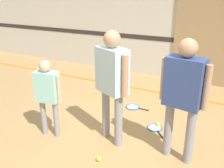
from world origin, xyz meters
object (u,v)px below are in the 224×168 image
person_student_right (184,89)px  racket_spare_on_floor (155,128)px  racket_second_spare (133,107)px  tennis_ball_near_instructor (99,159)px  person_student_left (47,91)px  person_instructor (112,76)px  tennis_ball_by_spare_racket (158,124)px

person_student_right → racket_spare_on_floor: person_student_right is taller
racket_spare_on_floor → racket_second_spare: 0.87m
racket_spare_on_floor → tennis_ball_near_instructor: bearing=-60.8°
racket_second_spare → person_student_left: bearing=-117.0°
person_instructor → racket_spare_on_floor: bearing=76.7°
person_student_right → racket_spare_on_floor: bearing=-41.3°
person_student_left → tennis_ball_by_spare_racket: bearing=26.0°
person_student_left → racket_second_spare: size_ratio=2.60×
racket_spare_on_floor → racket_second_spare: same height
tennis_ball_near_instructor → tennis_ball_by_spare_racket: same height
person_instructor → tennis_ball_near_instructor: (0.08, -0.55, -1.03)m
person_instructor → tennis_ball_near_instructor: bearing=-56.9°
person_student_left → tennis_ball_near_instructor: bearing=-22.6°
person_instructor → racket_spare_on_floor: person_instructor is taller
person_student_left → racket_second_spare: (0.80, 1.54, -0.76)m
racket_spare_on_floor → person_student_right: bearing=-1.3°
person_instructor → tennis_ball_by_spare_racket: 1.37m
racket_second_spare → tennis_ball_near_instructor: tennis_ball_near_instructor is taller
person_student_left → tennis_ball_by_spare_racket: size_ratio=18.99×
person_student_left → racket_second_spare: 1.90m
person_instructor → person_student_left: 1.04m
person_student_left → racket_spare_on_floor: 1.90m
person_instructor → racket_second_spare: 1.61m
tennis_ball_near_instructor → person_instructor: bearing=98.1°
racket_spare_on_floor → tennis_ball_by_spare_racket: 0.11m
tennis_ball_near_instructor → person_student_left: bearing=167.4°
person_student_right → tennis_ball_by_spare_racket: 1.34m
racket_spare_on_floor → tennis_ball_by_spare_racket: tennis_ball_by_spare_racket is taller
person_student_right → person_student_left: bearing=18.9°
racket_spare_on_floor → person_student_left: bearing=-97.9°
person_student_right → tennis_ball_by_spare_racket: (-0.50, 0.72, -1.01)m
racket_second_spare → tennis_ball_by_spare_racket: bearing=-34.9°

